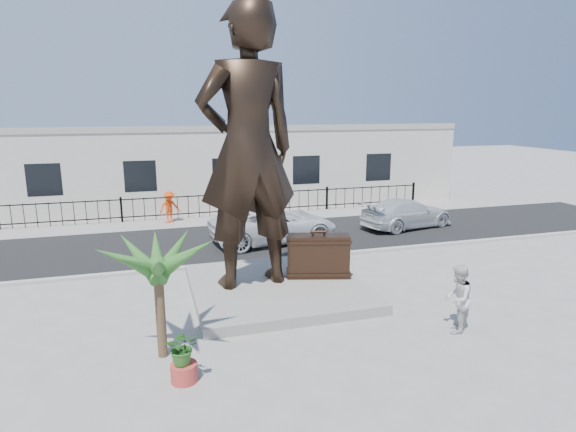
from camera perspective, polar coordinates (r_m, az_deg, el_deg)
name	(u,v)px	position (r m, az deg, el deg)	size (l,w,h in m)	color
ground	(308,309)	(14.03, 2.37, -10.95)	(100.00, 100.00, 0.00)	#9E9991
street	(249,238)	(21.34, -4.60, -2.62)	(40.00, 7.00, 0.01)	black
curb	(269,260)	(18.05, -2.27, -5.27)	(40.00, 0.25, 0.12)	#A5A399
far_sidewalk	(233,218)	(25.15, -6.51, -0.29)	(40.00, 2.50, 0.02)	#9E9991
plinth	(277,288)	(15.17, -1.29, -8.47)	(5.20, 5.20, 0.30)	gray
fence	(230,204)	(25.80, -6.85, 1.37)	(22.00, 0.10, 1.20)	black
building	(218,166)	(29.65, -8.33, 5.93)	(28.00, 7.00, 4.40)	silver
statue	(248,149)	(14.26, -4.80, 7.94)	(3.03, 1.99, 8.31)	black
suitcase	(318,256)	(15.48, 3.61, -4.75)	(1.96, 0.62, 1.38)	#2F1E14
tourist	(457,298)	(13.14, 19.45, -9.20)	(0.86, 0.67, 1.78)	silver
car_white	(274,224)	(20.58, -1.67, -0.96)	(2.52, 5.46, 1.52)	silver
car_silver	(407,213)	(23.73, 13.90, 0.33)	(1.93, 4.74, 1.38)	silver
worker	(169,207)	(24.57, -13.87, 1.05)	(1.04, 0.60, 1.61)	#FF450D
palm_tree	(163,356)	(11.99, -14.58, -15.74)	(1.80, 1.80, 3.20)	#2B5C21
planter	(184,372)	(10.83, -12.22, -17.67)	(0.56, 0.56, 0.40)	#BA3831
shrub	(183,347)	(10.55, -12.37, -14.94)	(0.69, 0.59, 0.76)	#2A601F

